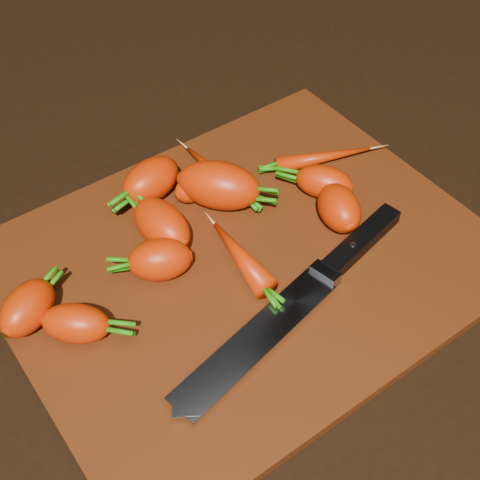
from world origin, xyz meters
TOP-DOWN VIEW (x-y plane):
  - ground at (0.00, 0.00)m, footprint 2.00×2.00m
  - cutting_board at (0.00, 0.00)m, footprint 0.50×0.40m
  - carrot_0 at (-0.22, 0.06)m, footprint 0.08×0.07m
  - carrot_1 at (-0.08, 0.03)m, footprint 0.08×0.07m
  - carrot_2 at (0.02, 0.08)m, footprint 0.10×0.11m
  - carrot_3 at (-0.06, 0.07)m, footprint 0.05×0.08m
  - carrot_4 at (-0.03, 0.14)m, footprint 0.08×0.06m
  - carrot_5 at (0.01, 0.11)m, footprint 0.05×0.04m
  - carrot_6 at (0.13, 0.03)m, footprint 0.07×0.08m
  - carrot_7 at (0.04, 0.12)m, footprint 0.03×0.11m
  - carrot_8 at (0.17, 0.07)m, footprint 0.12×0.06m
  - carrot_9 at (-0.01, -0.00)m, footprint 0.04×0.11m
  - carrot_10 at (-0.19, 0.01)m, footprint 0.08×0.07m
  - carrot_11 at (0.11, -0.02)m, footprint 0.06×0.08m
  - knife at (-0.04, -0.09)m, footprint 0.33×0.09m

SIDE VIEW (x-z plane):
  - ground at x=0.00m, z-range -0.01..0.00m
  - cutting_board at x=0.00m, z-range 0.00..0.01m
  - knife at x=-0.04m, z-range 0.01..0.03m
  - carrot_8 at x=0.17m, z-range 0.01..0.03m
  - carrot_7 at x=0.04m, z-range 0.01..0.04m
  - carrot_9 at x=-0.01m, z-range 0.01..0.04m
  - carrot_5 at x=0.01m, z-range 0.01..0.04m
  - carrot_6 at x=0.13m, z-range 0.01..0.05m
  - carrot_10 at x=-0.19m, z-range 0.01..0.05m
  - carrot_0 at x=-0.22m, z-range 0.01..0.06m
  - carrot_1 at x=-0.08m, z-range 0.01..0.06m
  - carrot_11 at x=0.11m, z-range 0.01..0.06m
  - carrot_3 at x=-0.06m, z-range 0.01..0.06m
  - carrot_4 at x=-0.03m, z-range 0.01..0.06m
  - carrot_2 at x=0.02m, z-range 0.01..0.07m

